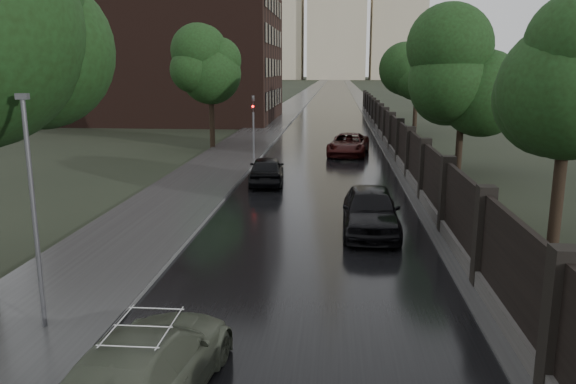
{
  "coord_description": "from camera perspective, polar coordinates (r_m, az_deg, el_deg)",
  "views": [
    {
      "loc": [
        0.78,
        -9.2,
        5.58
      ],
      "look_at": [
        -0.81,
        9.29,
        1.5
      ],
      "focal_mm": 35.0,
      "sensor_mm": 36.0,
      "label": 1
    }
  ],
  "objects": [
    {
      "name": "tree_right_b",
      "position": [
        31.92,
        17.39,
        10.72
      ],
      "size": [
        4.08,
        4.08,
        7.01
      ],
      "color": "black",
      "rests_on": "ground"
    },
    {
      "name": "brick_building",
      "position": [
        64.17,
        -12.6,
        16.06
      ],
      "size": [
        24.0,
        18.0,
        20.0
      ],
      "primitive_type": "cube",
      "color": "black",
      "rests_on": "ground"
    },
    {
      "name": "tree_right_a",
      "position": [
        18.47,
        26.62,
        9.16
      ],
      "size": [
        4.08,
        4.08,
        7.01
      ],
      "color": "black",
      "rests_on": "ground"
    },
    {
      "name": "traffic_light",
      "position": [
        34.71,
        -3.54,
        7.12
      ],
      "size": [
        0.16,
        0.32,
        4.0
      ],
      "color": "#59595E",
      "rests_on": "ground"
    },
    {
      "name": "hatchback_left",
      "position": [
        27.66,
        -2.19,
        2.24
      ],
      "size": [
        2.0,
        4.27,
        1.41
      ],
      "primitive_type": "imported",
      "rotation": [
        0.0,
        0.0,
        3.22
      ],
      "color": "black",
      "rests_on": "ground"
    },
    {
      "name": "car_right_near",
      "position": [
        19.59,
        8.38,
        -1.82
      ],
      "size": [
        1.96,
        4.78,
        1.62
      ],
      "primitive_type": "imported",
      "rotation": [
        0.0,
        0.0,
        -0.01
      ],
      "color": "black",
      "rests_on": "ground"
    },
    {
      "name": "car_right_far",
      "position": [
        37.19,
        6.17,
        4.82
      ],
      "size": [
        3.05,
        5.47,
        1.45
      ],
      "primitive_type": "imported",
      "rotation": [
        0.0,
        0.0,
        -0.13
      ],
      "color": "black",
      "rests_on": "ground"
    },
    {
      "name": "lamp_post",
      "position": [
        12.69,
        -24.4,
        -1.97
      ],
      "size": [
        0.25,
        0.12,
        5.11
      ],
      "color": "#59595E",
      "rests_on": "ground"
    },
    {
      "name": "fence_right",
      "position": [
        41.64,
        10.21,
        5.9
      ],
      "size": [
        0.45,
        75.72,
        2.7
      ],
      "color": "#383533",
      "rests_on": "ground"
    },
    {
      "name": "tree_right_c",
      "position": [
        49.66,
        12.96,
        11.36
      ],
      "size": [
        4.08,
        4.08,
        7.01
      ],
      "color": "black",
      "rests_on": "ground"
    },
    {
      "name": "volga_sedan",
      "position": [
        10.14,
        -14.26,
        -16.85
      ],
      "size": [
        2.44,
        4.94,
        1.38
      ],
      "primitive_type": "imported",
      "rotation": [
        0.0,
        0.0,
        3.03
      ],
      "color": "#4A5040",
      "rests_on": "ground"
    },
    {
      "name": "sidewalk_left",
      "position": [
        199.39,
        3.03,
        10.8
      ],
      "size": [
        4.0,
        420.0,
        0.16
      ],
      "primitive_type": "cube",
      "color": "#2D2D2D",
      "rests_on": "ground"
    },
    {
      "name": "road",
      "position": [
        199.27,
        4.79,
        10.75
      ],
      "size": [
        8.0,
        420.0,
        0.02
      ],
      "primitive_type": "cube",
      "color": "black",
      "rests_on": "ground"
    },
    {
      "name": "ground",
      "position": [
        10.78,
        0.06,
        -18.75
      ],
      "size": [
        800.0,
        800.0,
        0.0
      ],
      "primitive_type": "plane",
      "color": "black",
      "rests_on": "ground"
    },
    {
      "name": "verge_right",
      "position": [
        199.33,
        6.39,
        10.73
      ],
      "size": [
        3.0,
        420.0,
        0.08
      ],
      "primitive_type": "cube",
      "color": "#2D2D2D",
      "rests_on": "ground"
    },
    {
      "name": "tree_left_far",
      "position": [
        40.17,
        -7.87,
        11.8
      ],
      "size": [
        4.25,
        4.25,
        7.39
      ],
      "color": "black",
      "rests_on": "ground"
    },
    {
      "name": "stalinist_tower",
      "position": [
        310.93,
        5.01,
        18.41
      ],
      "size": [
        92.0,
        30.0,
        159.0
      ],
      "color": "tan",
      "rests_on": "ground"
    }
  ]
}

